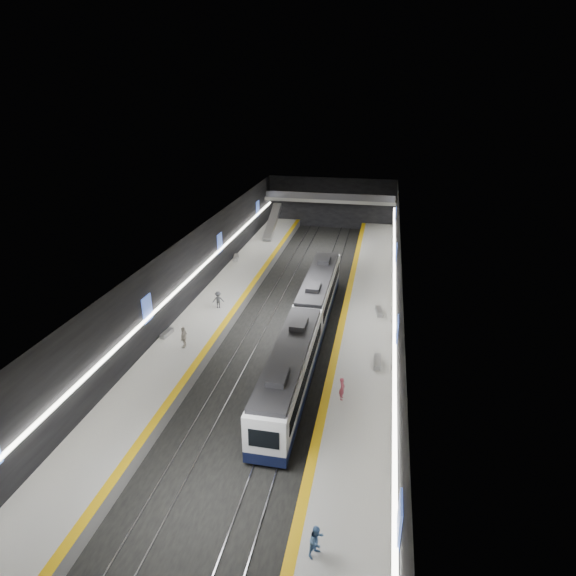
% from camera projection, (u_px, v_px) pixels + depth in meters
% --- Properties ---
extents(ground, '(70.00, 70.00, 0.00)m').
position_uv_depth(ground, '(287.00, 325.00, 46.10)').
color(ground, black).
rests_on(ground, ground).
extents(ceiling, '(20.00, 70.00, 0.04)m').
position_uv_depth(ceiling, '(287.00, 245.00, 42.99)').
color(ceiling, beige).
rests_on(ceiling, wall_left).
extents(wall_left, '(0.04, 70.00, 8.00)m').
position_uv_depth(wall_left, '(185.00, 279.00, 46.38)').
color(wall_left, black).
rests_on(wall_left, ground).
extents(wall_right, '(0.04, 70.00, 8.00)m').
position_uv_depth(wall_right, '(397.00, 295.00, 42.71)').
color(wall_right, black).
rests_on(wall_right, ground).
extents(wall_back, '(20.00, 0.04, 8.00)m').
position_uv_depth(wall_back, '(331.00, 203.00, 76.14)').
color(wall_back, black).
rests_on(wall_back, ground).
extents(platform_left, '(5.00, 70.00, 1.00)m').
position_uv_depth(platform_left, '(212.00, 313.00, 47.28)').
color(platform_left, slate).
rests_on(platform_left, ground).
extents(tile_surface_left, '(5.00, 70.00, 0.02)m').
position_uv_depth(tile_surface_left, '(212.00, 309.00, 47.09)').
color(tile_surface_left, '#A0A09B').
rests_on(tile_surface_left, platform_left).
extents(tactile_strip_left, '(0.60, 70.00, 0.02)m').
position_uv_depth(tactile_strip_left, '(233.00, 311.00, 46.68)').
color(tactile_strip_left, '#DBA40B').
rests_on(tactile_strip_left, platform_left).
extents(platform_right, '(5.00, 70.00, 1.00)m').
position_uv_depth(platform_right, '(366.00, 327.00, 44.53)').
color(platform_right, slate).
rests_on(platform_right, ground).
extents(tile_surface_right, '(5.00, 70.00, 0.02)m').
position_uv_depth(tile_surface_right, '(366.00, 323.00, 44.33)').
color(tile_surface_right, '#A0A09B').
rests_on(tile_surface_right, platform_right).
extents(tactile_strip_right, '(0.60, 70.00, 0.02)m').
position_uv_depth(tactile_strip_right, '(343.00, 320.00, 44.73)').
color(tactile_strip_right, '#DBA40B').
rests_on(tactile_strip_right, platform_right).
extents(rails, '(6.52, 70.00, 0.12)m').
position_uv_depth(rails, '(287.00, 324.00, 46.08)').
color(rails, gray).
rests_on(rails, ground).
extents(train, '(2.69, 30.04, 3.60)m').
position_uv_depth(train, '(306.00, 325.00, 41.37)').
color(train, black).
rests_on(train, ground).
extents(ad_posters, '(19.94, 53.50, 2.20)m').
position_uv_depth(ad_posters, '(289.00, 278.00, 45.25)').
color(ad_posters, '#4566D1').
rests_on(ad_posters, wall_left).
extents(cove_light_left, '(0.25, 68.60, 0.12)m').
position_uv_depth(cove_light_left, '(188.00, 281.00, 46.42)').
color(cove_light_left, white).
rests_on(cove_light_left, wall_left).
extents(cove_light_right, '(0.25, 68.60, 0.12)m').
position_uv_depth(cove_light_right, '(394.00, 297.00, 42.83)').
color(cove_light_right, white).
rests_on(cove_light_right, wall_right).
extents(mezzanine_bridge, '(20.00, 3.00, 1.50)m').
position_uv_depth(mezzanine_bridge, '(330.00, 199.00, 73.87)').
color(mezzanine_bridge, gray).
rests_on(mezzanine_bridge, wall_left).
extents(escalator, '(1.20, 7.50, 3.92)m').
position_uv_depth(escalator, '(272.00, 222.00, 69.82)').
color(escalator, '#99999E').
rests_on(escalator, platform_left).
extents(bench_left_near, '(0.62, 1.65, 0.39)m').
position_uv_depth(bench_left_near, '(167.00, 333.00, 42.02)').
color(bench_left_near, '#99999E').
rests_on(bench_left_near, platform_left).
extents(bench_left_far, '(0.89, 1.99, 0.47)m').
position_uv_depth(bench_left_far, '(236.00, 258.00, 60.38)').
color(bench_left_far, '#99999E').
rests_on(bench_left_far, platform_left).
extents(bench_right_near, '(0.56, 1.93, 0.47)m').
position_uv_depth(bench_right_near, '(377.00, 362.00, 37.62)').
color(bench_right_near, '#99999E').
rests_on(bench_right_near, platform_right).
extents(bench_right_far, '(0.78, 1.90, 0.45)m').
position_uv_depth(bench_right_far, '(379.00, 312.00, 46.00)').
color(bench_right_far, '#99999E').
rests_on(bench_right_far, platform_right).
extents(passenger_right_a, '(0.43, 0.63, 1.67)m').
position_uv_depth(passenger_right_a, '(342.00, 389.00, 33.24)').
color(passenger_right_a, '#AA3F53').
rests_on(passenger_right_a, platform_right).
extents(passenger_right_b, '(1.01, 1.05, 1.71)m').
position_uv_depth(passenger_right_b, '(317.00, 541.00, 22.12)').
color(passenger_right_b, '#5580B8').
rests_on(passenger_right_b, platform_right).
extents(passenger_left_a, '(0.50, 1.13, 1.90)m').
position_uv_depth(passenger_left_a, '(184.00, 337.00, 39.81)').
color(passenger_left_a, silver).
rests_on(passenger_left_a, platform_left).
extents(passenger_left_b, '(1.26, 1.00, 1.71)m').
position_uv_depth(passenger_left_b, '(218.00, 300.00, 46.98)').
color(passenger_left_b, '#3E3F45').
rests_on(passenger_left_b, platform_left).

